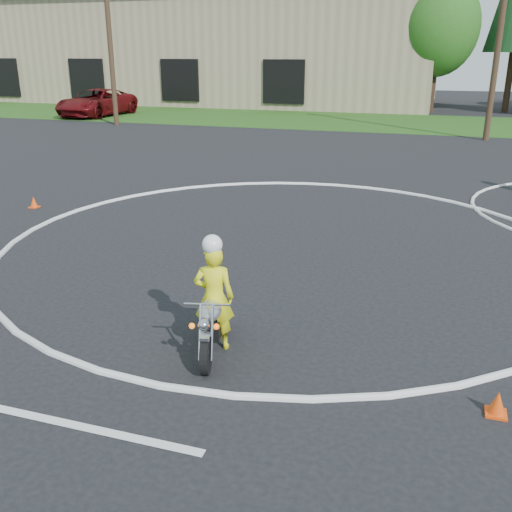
% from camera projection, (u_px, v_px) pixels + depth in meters
% --- Properties ---
extents(ground, '(120.00, 120.00, 0.00)m').
position_uv_depth(ground, '(241.00, 296.00, 9.81)').
color(ground, black).
rests_on(ground, ground).
extents(grass_strip, '(120.00, 10.00, 0.02)m').
position_uv_depth(grass_strip, '(391.00, 122.00, 33.99)').
color(grass_strip, '#1E4714').
rests_on(grass_strip, ground).
extents(course_markings, '(19.05, 19.05, 0.12)m').
position_uv_depth(course_markings, '(393.00, 234.00, 13.08)').
color(course_markings, silver).
rests_on(course_markings, ground).
extents(primary_motorcycle, '(0.65, 1.70, 0.91)m').
position_uv_depth(primary_motorcycle, '(212.00, 323.00, 7.84)').
color(primary_motorcycle, black).
rests_on(primary_motorcycle, ground).
extents(rider_primary_grp, '(0.63, 0.49, 1.68)m').
position_uv_depth(rider_primary_grp, '(214.00, 294.00, 7.83)').
color(rider_primary_grp, yellow).
rests_on(rider_primary_grp, ground).
extents(pickup_grp, '(3.09, 6.27, 1.71)m').
position_uv_depth(pickup_grp, '(97.00, 103.00, 37.22)').
color(pickup_grp, '#5B0A0D').
rests_on(pickup_grp, ground).
extents(warehouse, '(41.00, 17.00, 8.30)m').
position_uv_depth(warehouse, '(198.00, 50.00, 49.45)').
color(warehouse, tan).
rests_on(warehouse, ground).
extents(utility_poles, '(41.60, 1.12, 10.00)m').
position_uv_depth(utility_poles, '(501.00, 23.00, 25.42)').
color(utility_poles, '#473321').
rests_on(utility_poles, ground).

